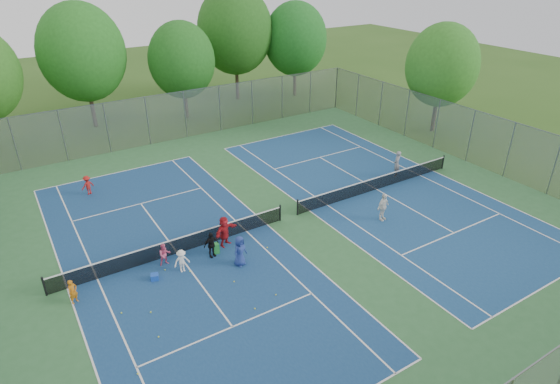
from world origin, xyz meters
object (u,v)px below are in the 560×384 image
Objects in this scene: ball_crate at (155,277)px; ball_hopper at (216,248)px; net_left at (177,246)px; instructor at (397,164)px; net_right at (377,183)px.

ball_hopper reaches higher than ball_crate.
net_left is 6.74× the size of instructor.
instructor is at bearing 7.33° from ball_crate.
net_left reaches higher than ball_hopper.
ball_hopper is (1.75, -1.04, -0.16)m from net_left.
net_left reaches higher than ball_crate.
net_right is (14.00, 0.00, 0.00)m from net_left.
ball_crate is 0.19× the size of instructor.
net_right is at bearing 4.85° from ball_hopper.
ball_hopper is (3.49, 0.47, 0.14)m from ball_crate.
ball_hopper is (-12.25, -1.04, -0.16)m from net_right.
ball_hopper is 0.31× the size of instructor.
instructor is (16.52, 0.84, 0.50)m from net_left.
ball_crate is 18.43m from instructor.
ball_crate is at bearing -139.08° from net_left.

